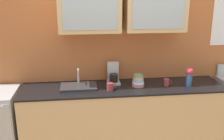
{
  "coord_description": "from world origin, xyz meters",
  "views": [
    {
      "loc": [
        -0.54,
        -3.2,
        2.12
      ],
      "look_at": [
        -0.15,
        0.0,
        1.16
      ],
      "focal_mm": 41.8,
      "sensor_mm": 36.0,
      "label": 1
    }
  ],
  "objects": [
    {
      "name": "bowl_stack",
      "position": [
        0.2,
        -0.01,
        1.0
      ],
      "size": [
        0.16,
        0.16,
        0.16
      ],
      "color": "#D87F84",
      "rests_on": "counter"
    },
    {
      "name": "back_wall_unit",
      "position": [
        0.01,
        0.31,
        1.48
      ],
      "size": [
        4.37,
        0.46,
        2.62
      ],
      "color": "#B76638",
      "rests_on": "ground_plane"
    },
    {
      "name": "coffee_maker",
      "position": [
        -0.12,
        0.17,
        1.04
      ],
      "size": [
        0.17,
        0.2,
        0.29
      ],
      "color": "#B7B7BC",
      "rests_on": "counter"
    },
    {
      "name": "sink_faucet",
      "position": [
        -0.59,
        0.03,
        0.95
      ],
      "size": [
        0.47,
        0.31,
        0.23
      ],
      "color": "#2D2D30",
      "rests_on": "counter"
    },
    {
      "name": "cup_near_sink",
      "position": [
        -0.19,
        -0.11,
        0.98
      ],
      "size": [
        0.12,
        0.08,
        0.1
      ],
      "color": "#993838",
      "rests_on": "counter"
    },
    {
      "name": "vase",
      "position": [
        0.86,
        -0.07,
        1.07
      ],
      "size": [
        0.1,
        0.1,
        0.25
      ],
      "color": "#33598C",
      "rests_on": "counter"
    },
    {
      "name": "counter",
      "position": [
        0.0,
        0.0,
        0.47
      ],
      "size": [
        2.68,
        0.64,
        0.93
      ],
      "color": "tan",
      "rests_on": "ground_plane"
    },
    {
      "name": "cup_near_bowls",
      "position": [
        0.58,
        -0.04,
        0.98
      ],
      "size": [
        0.11,
        0.07,
        0.09
      ],
      "color": "#993838",
      "rests_on": "counter"
    }
  ]
}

